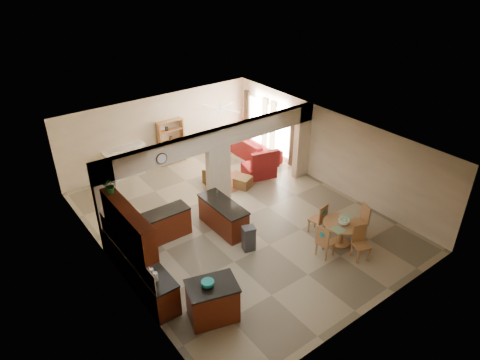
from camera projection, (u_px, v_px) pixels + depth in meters
floor at (237, 220)px, 13.67m from camera, size 10.00×10.00×0.00m
ceiling at (237, 140)px, 12.30m from camera, size 10.00×10.00×0.00m
wall_back at (160, 131)px, 16.48m from camera, size 8.00×0.00×8.00m
wall_front at (370, 271)px, 9.50m from camera, size 8.00×0.00×8.00m
wall_left at (111, 228)px, 10.90m from camera, size 0.00×10.00×10.00m
wall_right at (328, 148)px, 15.08m from camera, size 0.00×10.00×10.00m
partition_left_pier at (107, 207)px, 11.75m from camera, size 0.60×0.25×2.80m
partition_center_pier at (219, 178)px, 13.83m from camera, size 0.80×0.25×2.20m
partition_right_pier at (302, 141)px, 15.62m from camera, size 0.60×0.25×2.80m
partition_header at (217, 138)px, 13.15m from camera, size 8.00×0.25×0.60m
kitchen_counter at (146, 251)px, 11.57m from camera, size 2.52×3.29×1.48m
upper_cabinets at (128, 224)px, 10.18m from camera, size 0.35×2.40×0.90m
peninsula at (223, 216)px, 13.06m from camera, size 0.70×1.85×0.91m
wall_clock at (162, 159)px, 12.02m from camera, size 0.34×0.03×0.34m
rug at (229, 183)px, 15.76m from camera, size 1.60×1.30×0.01m
fireplace at (125, 162)px, 15.91m from camera, size 1.60×0.35×1.20m
shelving_unit at (171, 142)px, 16.78m from camera, size 1.00×0.32×1.80m
window_a at (283, 133)px, 16.77m from camera, size 0.02×0.90×1.90m
window_b at (256, 121)px, 17.95m from camera, size 0.02×0.90×1.90m
glazed_door at (269, 130)px, 17.43m from camera, size 0.02×0.70×2.10m
drape_a_left at (293, 139)px, 16.33m from camera, size 0.10×0.28×2.30m
drape_a_right at (273, 129)px, 17.16m from camera, size 0.10×0.28×2.30m
drape_b_left at (265, 125)px, 17.51m from camera, size 0.10×0.28×2.30m
drape_b_right at (247, 117)px, 18.35m from camera, size 0.10×0.28×2.30m
ceiling_fan at (221, 108)px, 15.30m from camera, size 1.00×1.00×0.10m
kitchen_island at (213, 301)px, 9.92m from camera, size 1.34×1.11×1.00m
teal_bowl at (208, 284)px, 9.61m from camera, size 0.30×0.30×0.14m
trash_can at (249, 239)px, 12.21m from camera, size 0.40×0.37×0.71m
dining_table at (341, 230)px, 12.35m from camera, size 1.10×1.10×0.75m
fruit_bowl at (344, 222)px, 12.14m from camera, size 0.32×0.32×0.17m
sofa at (251, 145)px, 17.64m from camera, size 2.90×1.22×0.83m
chaise at (259, 170)px, 16.18m from camera, size 1.31×1.16×0.45m
armchair at (214, 174)px, 15.66m from camera, size 1.01×1.01×0.66m
ottoman at (243, 182)px, 15.41m from camera, size 0.72×0.72×0.40m
plant at (110, 186)px, 10.46m from camera, size 0.44×0.41×0.40m
chair_north at (320, 218)px, 12.80m from camera, size 0.48×0.48×1.02m
chair_east at (362, 219)px, 12.74m from camera, size 0.53×0.53×1.02m
chair_south at (360, 241)px, 11.83m from camera, size 0.54×0.54×1.02m
chair_west at (324, 241)px, 11.82m from camera, size 0.47×0.47×1.02m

